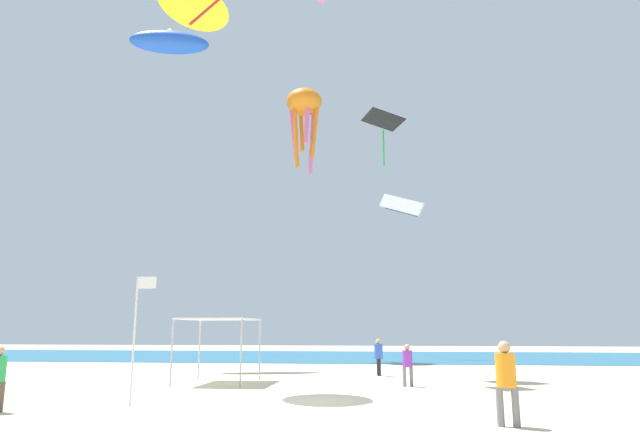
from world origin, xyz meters
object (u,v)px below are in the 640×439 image
at_px(kite_diamond_black, 383,122).
at_px(kite_inflatable_blue, 169,42).
at_px(kite_parafoil_white, 401,205).
at_px(canopy_tent, 219,322).
at_px(kite_octopus_orange, 304,106).
at_px(person_central, 407,361).
at_px(kite_delta_yellow, 195,1).
at_px(person_far_shore, 506,376).
at_px(person_rightmost, 379,354).
at_px(banner_flag, 137,327).
at_px(cooler_box, 504,380).

bearing_deg(kite_diamond_black, kite_inflatable_blue, -140.18).
xyz_separation_m(kite_inflatable_blue, kite_parafoil_white, (15.07, 10.37, -8.99)).
distance_m(canopy_tent, kite_octopus_orange, 23.35).
bearing_deg(person_central, kite_delta_yellow, -10.80).
relative_size(person_far_shore, kite_inflatable_blue, 0.35).
height_order(canopy_tent, kite_octopus_orange, kite_octopus_orange).
bearing_deg(kite_diamond_black, kite_parafoil_white, 154.80).
bearing_deg(kite_parafoil_white, person_central, -64.32).
relative_size(kite_inflatable_blue, kite_parafoil_white, 1.56).
relative_size(person_far_shore, kite_delta_yellow, 0.42).
height_order(canopy_tent, kite_parafoil_white, kite_parafoil_white).
bearing_deg(kite_delta_yellow, canopy_tent, -73.99).
bearing_deg(canopy_tent, person_rightmost, 33.74).
relative_size(person_central, kite_octopus_orange, 0.25).
bearing_deg(person_far_shore, banner_flag, -4.70).
relative_size(cooler_box, kite_inflatable_blue, 0.11).
bearing_deg(person_central, banner_flag, 18.74).
bearing_deg(canopy_tent, person_far_shore, -43.81).
xyz_separation_m(kite_inflatable_blue, kite_delta_yellow, (5.68, -10.92, -4.46)).
xyz_separation_m(person_rightmost, kite_parafoil_white, (1.84, 15.11, 10.54)).
bearing_deg(kite_diamond_black, banner_flag, -62.49).
height_order(cooler_box, kite_diamond_black, kite_diamond_black).
bearing_deg(cooler_box, kite_inflatable_blue, 155.48).
bearing_deg(kite_delta_yellow, cooler_box, -122.63).
bearing_deg(person_rightmost, kite_inflatable_blue, -118.83).
distance_m(person_central, person_rightmost, 4.95).
xyz_separation_m(person_far_shore, kite_inflatable_blue, (-16.26, 18.24, 19.41)).
bearing_deg(kite_parafoil_white, kite_octopus_orange, -130.74).
bearing_deg(kite_delta_yellow, person_central, -125.52).
bearing_deg(kite_octopus_orange, kite_delta_yellow, 152.01).
bearing_deg(kite_diamond_black, kite_delta_yellow, -88.82).
bearing_deg(canopy_tent, banner_flag, -93.54).
distance_m(kite_octopus_orange, kite_diamond_black, 17.89).
distance_m(person_rightmost, banner_flag, 13.25).
relative_size(canopy_tent, person_central, 2.09).
height_order(banner_flag, kite_diamond_black, kite_diamond_black).
relative_size(person_central, person_rightmost, 0.93).
distance_m(person_far_shore, kite_inflatable_blue, 31.21).
distance_m(canopy_tent, person_rightmost, 7.95).
xyz_separation_m(person_far_shore, kite_parafoil_white, (-1.20, 28.61, 10.42)).
xyz_separation_m(kite_octopus_orange, kite_diamond_black, (5.85, -15.20, -7.42)).
relative_size(person_rightmost, cooler_box, 2.98).
bearing_deg(cooler_box, person_far_shore, -101.12).
height_order(person_far_shore, banner_flag, banner_flag).
xyz_separation_m(canopy_tent, person_central, (7.66, -0.47, -1.53)).
height_order(kite_diamond_black, kite_delta_yellow, kite_delta_yellow).
xyz_separation_m(person_rightmost, cooler_box, (4.99, -3.56, -0.82)).
bearing_deg(person_rightmost, kite_parafoil_white, 163.98).
bearing_deg(person_far_shore, kite_octopus_orange, -63.75).
bearing_deg(kite_parafoil_white, kite_inflatable_blue, -117.83).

